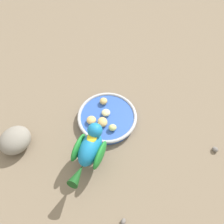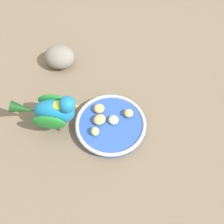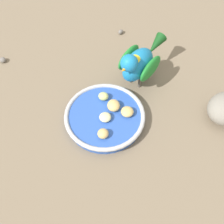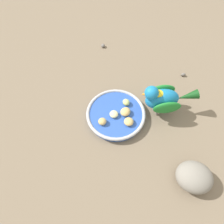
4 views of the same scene
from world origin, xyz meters
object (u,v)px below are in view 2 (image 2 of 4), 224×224
Objects in this scene: apple_piece_3 at (95,131)px; parrot at (53,111)px; rock_large at (60,57)px; feeding_bowl at (111,125)px; apple_piece_1 at (128,113)px; apple_piece_2 at (99,120)px; apple_piece_4 at (99,109)px; apple_piece_0 at (114,120)px.

apple_piece_3 is 0.13m from parrot.
feeding_bowl is at bearing 145.26° from rock_large.
apple_piece_2 is (0.07, 0.05, 0.00)m from apple_piece_1.
apple_piece_3 is at bearing 57.02° from feeding_bowl.
apple_piece_0 is at bearing 159.01° from apple_piece_4.
feeding_bowl is 0.02m from apple_piece_0.
parrot is (0.10, 0.08, 0.05)m from apple_piece_4.
parrot is at bearing 27.10° from apple_piece_1.
apple_piece_1 reaches higher than feeding_bowl.
apple_piece_3 is at bearing 94.38° from apple_piece_2.
apple_piece_2 is 0.35× the size of rock_large.
apple_piece_2 reaches higher than apple_piece_3.
apple_piece_2 is at bearing -85.62° from apple_piece_3.
feeding_bowl is at bearing -122.98° from apple_piece_3.
parrot is at bearing 2.52° from apple_piece_3.
apple_piece_0 is (-0.01, -0.01, 0.02)m from feeding_bowl.
rock_large is at bearing 98.73° from parrot.
apple_piece_2 reaches higher than apple_piece_1.
parrot reaches higher than feeding_bowl.
apple_piece_1 is 0.33m from rock_large.
apple_piece_1 is 0.26× the size of rock_large.
apple_piece_0 is 1.10× the size of apple_piece_1.
parrot reaches higher than rock_large.
apple_piece_0 is 0.32m from rock_large.
apple_piece_0 is 0.15× the size of parrot.
rock_large is (0.23, -0.23, 0.00)m from apple_piece_3.
parrot is (0.12, 0.05, 0.05)m from apple_piece_2.
feeding_bowl is 0.06m from apple_piece_3.
apple_piece_1 and apple_piece_3 have the same top height.
apple_piece_2 reaches higher than feeding_bowl.
parrot is at bearing 38.70° from apple_piece_4.
parrot is (0.19, 0.10, 0.05)m from apple_piece_1.
rock_large is (0.26, -0.18, 0.02)m from feeding_bowl.
parrot is at bearing 21.21° from apple_piece_0.
apple_piece_0 is 0.04m from apple_piece_2.
apple_piece_4 is at bearing 9.99° from apple_piece_1.
apple_piece_0 is at bearing -158.45° from apple_piece_2.
apple_piece_2 is (0.04, 0.02, 0.00)m from apple_piece_0.
apple_piece_1 is 0.09m from apple_piece_4.
apple_piece_1 is (-0.04, -0.05, 0.02)m from feeding_bowl.
apple_piece_3 is 0.32m from rock_large.
parrot is 1.88× the size of rock_large.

